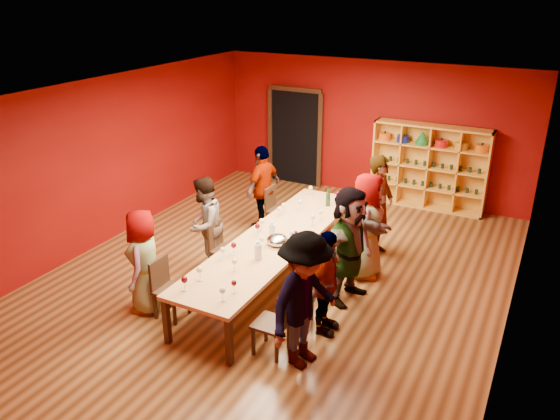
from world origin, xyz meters
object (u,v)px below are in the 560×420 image
object	(u,v)px
chair_person_left_2	(221,245)
person_right_1	(326,283)
chair_person_right_1	(301,294)
person_left_4	(263,188)
wine_bottle	(328,199)
person_left_2	(204,224)
chair_person_left_4	(275,206)
tasting_table	(276,241)
person_right_0	(305,301)
shelving_unit	(430,163)
person_left_0	(144,261)
person_right_3	(367,226)
person_right_2	(349,245)
chair_person_right_3	(347,244)
spittoon_bowl	(277,240)
chair_person_right_0	(277,321)
person_right_4	(379,206)
chair_person_left_0	(166,285)
chair_person_right_4	(364,225)
chair_person_right_2	(328,265)

from	to	relation	value
chair_person_left_2	person_right_1	bearing A→B (deg)	-19.27
chair_person_right_1	person_right_1	size ratio (longest dim) A/B	0.59
person_left_4	wine_bottle	size ratio (longest dim) A/B	5.05
person_left_2	chair_person_left_4	xyz separation A→B (m)	(0.32, 1.91, -0.31)
tasting_table	person_right_0	xyz separation A→B (m)	(1.30, -1.70, 0.21)
shelving_unit	person_left_0	size ratio (longest dim) A/B	1.52
person_right_1	person_right_3	xyz separation A→B (m)	(-0.04, 1.78, 0.13)
person_right_2	chair_person_right_3	world-z (taller)	person_right_2
person_left_0	person_right_3	size ratio (longest dim) A/B	0.89
shelving_unit	chair_person_right_3	world-z (taller)	shelving_unit
chair_person_right_1	spittoon_bowl	size ratio (longest dim) A/B	2.68
person_left_0	person_left_2	distance (m)	1.44
person_right_2	person_right_3	size ratio (longest dim) A/B	1.03
shelving_unit	chair_person_right_3	distance (m)	3.56
shelving_unit	person_right_2	distance (m)	4.32
person_left_4	spittoon_bowl	bearing A→B (deg)	41.27
chair_person_left_4	person_right_1	size ratio (longest dim) A/B	0.59
chair_person_left_4	chair_person_right_0	world-z (taller)	same
person_left_0	person_right_0	xyz separation A→B (m)	(2.58, -0.07, 0.12)
person_right_1	chair_person_left_4	bearing A→B (deg)	36.33
person_left_2	person_left_4	bearing A→B (deg)	171.87
person_right_3	person_right_4	bearing A→B (deg)	-7.45
chair_person_left_0	person_left_0	size ratio (longest dim) A/B	0.57
tasting_table	chair_person_right_0	bearing A→B (deg)	-61.79
chair_person_right_3	person_right_3	distance (m)	0.50
chair_person_left_2	chair_person_right_1	distance (m)	1.97
chair_person_right_4	person_right_0	bearing A→B (deg)	-83.37
person_right_1	person_right_4	world-z (taller)	person_right_4
tasting_table	person_left_0	distance (m)	2.07
chair_person_left_2	person_right_0	bearing A→B (deg)	-34.26
chair_person_right_1	wine_bottle	xyz separation A→B (m)	(-0.70, 2.59, 0.38)
chair_person_left_4	person_right_0	world-z (taller)	person_right_0
person_left_0	chair_person_right_2	bearing A→B (deg)	104.01
chair_person_left_2	chair_person_left_4	world-z (taller)	same
person_left_4	person_right_1	size ratio (longest dim) A/B	1.11
chair_person_left_0	chair_person_right_4	xyz separation A→B (m)	(1.82, 3.28, 0.00)
chair_person_left_4	chair_person_right_2	distance (m)	2.50
chair_person_right_0	person_right_3	bearing A→B (deg)	82.97
person_left_0	person_right_1	world-z (taller)	person_left_0
shelving_unit	chair_person_right_2	size ratio (longest dim) A/B	2.70
chair_person_right_3	person_right_4	world-z (taller)	person_right_4
person_left_2	chair_person_left_2	bearing A→B (deg)	83.39
shelving_unit	person_left_2	world-z (taller)	shelving_unit
person_left_0	person_left_4	size ratio (longest dim) A/B	0.94
chair_person_right_0	chair_person_right_3	bearing A→B (deg)	90.00
person_left_0	chair_person_right_3	size ratio (longest dim) A/B	1.77
person_left_0	person_right_4	bearing A→B (deg)	120.70
person_left_0	person_left_2	world-z (taller)	person_left_2
chair_person_left_0	person_right_4	distance (m)	3.90
chair_person_right_1	chair_person_right_4	distance (m)	2.61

